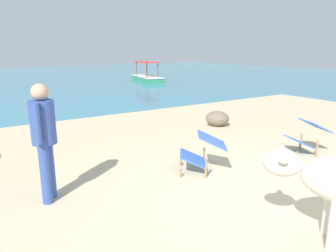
# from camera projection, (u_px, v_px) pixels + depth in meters

# --- Properties ---
(sand_beach) EXTENTS (18.00, 14.00, 0.04)m
(sand_beach) POSITION_uv_depth(u_px,v_px,m) (294.00, 211.00, 4.05)
(sand_beach) COLOR #CCB78E
(sand_beach) RESTS_ON ground
(water_surface) EXTENTS (60.00, 36.00, 0.03)m
(water_surface) POSITION_uv_depth(u_px,v_px,m) (22.00, 80.00, 21.93)
(water_surface) COLOR teal
(water_surface) RESTS_ON ground
(deck_chair_near) EXTENTS (0.91, 0.78, 0.68)m
(deck_chair_near) POSITION_uv_depth(u_px,v_px,m) (307.00, 135.00, 6.18)
(deck_chair_near) COLOR #A37A4C
(deck_chair_near) RESTS_ON sand_beach
(deck_chair_far) EXTENTS (0.93, 0.88, 0.68)m
(deck_chair_far) POSITION_uv_depth(u_px,v_px,m) (202.00, 150.00, 5.21)
(deck_chair_far) COLOR #A37A4C
(deck_chair_far) RESTS_ON sand_beach
(person_standing) EXTENTS (0.32, 0.46, 1.62)m
(person_standing) POSITION_uv_depth(u_px,v_px,m) (44.00, 134.00, 4.09)
(person_standing) COLOR #334C99
(person_standing) RESTS_ON sand_beach
(shore_rock_medium) EXTENTS (0.82, 0.84, 0.41)m
(shore_rock_medium) POSITION_uv_depth(u_px,v_px,m) (217.00, 118.00, 8.45)
(shore_rock_medium) COLOR #756651
(shore_rock_medium) RESTS_ON sand_beach
(boat_green) EXTENTS (1.79, 3.82, 1.29)m
(boat_green) POSITION_uv_depth(u_px,v_px,m) (147.00, 77.00, 20.95)
(boat_green) COLOR #338E66
(boat_green) RESTS_ON water_surface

